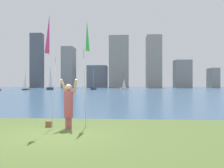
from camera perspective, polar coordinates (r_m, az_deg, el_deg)
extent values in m
cube|color=#2D4C6B|center=(69.45, 1.94, -1.27)|extent=(120.00, 116.44, 0.12)
cube|color=#232D14|center=(11.55, -8.37, -8.11)|extent=(120.00, 0.70, 0.02)
cylinder|color=#B24C59|center=(9.08, -10.09, -8.92)|extent=(0.23, 0.23, 0.41)
cylinder|color=#B24C59|center=(9.00, -10.09, -4.59)|extent=(0.33, 0.33, 0.97)
sphere|color=#D1A889|center=(8.97, -10.09, -0.76)|extent=(0.23, 0.23, 0.23)
cylinder|color=#D1A889|center=(9.15, -11.17, -0.59)|extent=(0.24, 0.37, 0.56)
cylinder|color=#D1A889|center=(9.05, -8.59, -0.60)|extent=(0.24, 0.37, 0.56)
cylinder|color=#B2B2B7|center=(9.22, -13.40, -1.77)|extent=(0.02, 0.51, 2.61)
cone|color=#D83399|center=(8.81, -14.62, 11.40)|extent=(0.16, 0.41, 1.41)
sphere|color=yellow|center=(8.82, -14.35, 6.77)|extent=(0.06, 0.06, 0.06)
cylinder|color=#B2B2B7|center=(8.95, -6.38, -1.09)|extent=(0.02, 0.47, 2.85)
cone|color=green|center=(9.65, -5.79, 11.15)|extent=(0.16, 0.34, 1.20)
sphere|color=yellow|center=(9.47, -5.89, 7.72)|extent=(0.06, 0.06, 0.06)
cube|color=brown|center=(9.58, -14.47, -9.01)|extent=(0.23, 0.14, 0.22)
cube|color=#333D51|center=(63.21, -4.32, -1.04)|extent=(1.38, 1.93, 0.70)
cylinder|color=silver|center=(63.21, -4.33, 1.32)|extent=(0.06, 0.06, 4.50)
cube|color=#333D51|center=(65.28, -14.20, -1.04)|extent=(1.62, 2.28, 0.63)
cylinder|color=#47474C|center=(65.29, -14.20, 1.59)|extent=(0.06, 0.06, 5.35)
cone|color=white|center=(65.39, -14.10, 1.07)|extent=(1.42, 1.42, 4.17)
cube|color=silver|center=(61.28, 2.71, -1.12)|extent=(1.75, 1.01, 0.60)
cylinder|color=#47474C|center=(61.27, 2.71, 0.93)|extent=(0.06, 0.06, 3.80)
cone|color=white|center=(61.29, 2.82, 0.30)|extent=(0.99, 0.99, 2.45)
cube|color=brown|center=(64.32, -19.48, -1.18)|extent=(1.18, 2.27, 0.36)
cylinder|color=silver|center=(64.31, -19.48, 1.03)|extent=(0.07, 0.07, 4.60)
cone|color=white|center=(64.18, -19.58, 0.47)|extent=(1.40, 1.40, 3.32)
cube|color=#565B66|center=(103.91, -17.09, 5.24)|extent=(4.80, 3.46, 21.83)
cube|color=gray|center=(100.97, -10.05, 3.82)|extent=(4.52, 7.53, 16.28)
cube|color=slate|center=(101.19, -3.40, 1.72)|extent=(7.92, 7.54, 8.92)
cube|color=gray|center=(97.13, 1.63, 5.20)|extent=(7.72, 4.15, 20.47)
cube|color=gray|center=(96.95, 9.67, 5.09)|extent=(5.67, 7.70, 20.05)
cube|color=gray|center=(99.63, 16.06, 2.26)|extent=(6.30, 6.47, 10.70)
cube|color=gray|center=(102.76, 22.49, 1.31)|extent=(3.03, 7.03, 7.55)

